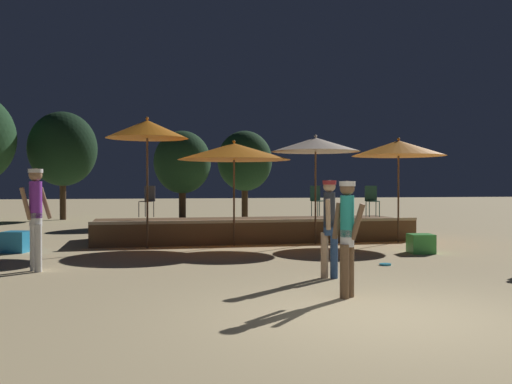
# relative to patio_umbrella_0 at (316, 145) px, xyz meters

# --- Properties ---
(ground_plane) EXTENTS (120.00, 120.00, 0.00)m
(ground_plane) POSITION_rel_patio_umbrella_0_xyz_m (-1.83, -8.27, -2.66)
(ground_plane) COLOR #D1B784
(wooden_deck) EXTENTS (8.94, 2.80, 0.66)m
(wooden_deck) POSITION_rel_patio_umbrella_0_xyz_m (-1.42, 1.55, -2.37)
(wooden_deck) COLOR brown
(wooden_deck) RESTS_ON ground
(patio_umbrella_0) EXTENTS (2.39, 2.39, 2.94)m
(patio_umbrella_0) POSITION_rel_patio_umbrella_0_xyz_m (0.00, 0.00, 0.00)
(patio_umbrella_0) COLOR brown
(patio_umbrella_0) RESTS_ON ground
(patio_umbrella_1) EXTENTS (2.06, 2.06, 3.29)m
(patio_umbrella_1) POSITION_rel_patio_umbrella_0_xyz_m (-4.44, -0.07, 0.32)
(patio_umbrella_1) COLOR brown
(patio_umbrella_1) RESTS_ON ground
(patio_umbrella_2) EXTENTS (2.57, 2.57, 2.90)m
(patio_umbrella_2) POSITION_rel_patio_umbrella_0_xyz_m (2.38, -0.06, -0.07)
(patio_umbrella_2) COLOR brown
(patio_umbrella_2) RESTS_ON ground
(patio_umbrella_3) EXTENTS (2.95, 2.95, 2.76)m
(patio_umbrella_3) POSITION_rel_patio_umbrella_0_xyz_m (-2.22, 0.02, -0.21)
(patio_umbrella_3) COLOR brown
(patio_umbrella_3) RESTS_ON ground
(cube_seat_0) EXTENTS (0.62, 0.62, 0.44)m
(cube_seat_0) POSITION_rel_patio_umbrella_0_xyz_m (1.76, -2.48, -2.44)
(cube_seat_0) COLOR #4CC651
(cube_seat_0) RESTS_ON ground
(cube_seat_1) EXTENTS (0.50, 0.50, 0.42)m
(cube_seat_1) POSITION_rel_patio_umbrella_0_xyz_m (-2.52, 0.48, -2.45)
(cube_seat_1) COLOR #4CC651
(cube_seat_1) RESTS_ON ground
(cube_seat_2) EXTENTS (0.67, 0.67, 0.49)m
(cube_seat_2) POSITION_rel_patio_umbrella_0_xyz_m (-7.49, -0.32, -2.42)
(cube_seat_2) COLOR #2D9EDB
(cube_seat_2) RESTS_ON ground
(person_0) EXTENTS (0.55, 0.41, 1.89)m
(person_0) POSITION_rel_patio_umbrella_0_xyz_m (-6.54, -3.56, -1.56)
(person_0) COLOR white
(person_0) RESTS_ON ground
(person_1) EXTENTS (0.40, 0.43, 1.65)m
(person_1) POSITION_rel_patio_umbrella_0_xyz_m (-1.85, -7.06, -1.75)
(person_1) COLOR brown
(person_1) RESTS_ON ground
(person_2) EXTENTS (0.29, 0.45, 1.67)m
(person_2) POSITION_rel_patio_umbrella_0_xyz_m (-1.52, -5.41, -1.73)
(person_2) COLOR tan
(person_2) RESTS_ON ground
(bistro_chair_0) EXTENTS (0.48, 0.48, 0.90)m
(bistro_chair_0) POSITION_rel_patio_umbrella_0_xyz_m (-4.37, 2.10, -1.46)
(bistro_chair_0) COLOR #47474C
(bistro_chair_0) RESTS_ON wooden_deck
(bistro_chair_1) EXTENTS (0.44, 0.44, 0.90)m
(bistro_chair_1) POSITION_rel_patio_umbrella_0_xyz_m (0.53, 1.50, -1.46)
(bistro_chair_1) COLOR #1E4C47
(bistro_chair_1) RESTS_ON wooden_deck
(bistro_chair_2) EXTENTS (0.40, 0.40, 0.90)m
(bistro_chair_2) POSITION_rel_patio_umbrella_0_xyz_m (2.01, 0.89, -1.46)
(bistro_chair_2) COLOR #1E4C47
(bistro_chair_2) RESTS_ON wooden_deck
(frisbee_disc) EXTENTS (0.23, 0.23, 0.03)m
(frisbee_disc) POSITION_rel_patio_umbrella_0_xyz_m (0.08, -4.16, -2.65)
(frisbee_disc) COLOR #33B2D8
(frisbee_disc) RESTS_ON ground
(background_tree_0) EXTENTS (2.28, 2.28, 3.76)m
(background_tree_0) POSITION_rel_patio_umbrella_0_xyz_m (-2.86, 8.36, -0.18)
(background_tree_0) COLOR #3D2B1C
(background_tree_0) RESTS_ON ground
(background_tree_1) EXTENTS (3.07, 3.07, 4.91)m
(background_tree_1) POSITION_rel_patio_umbrella_0_xyz_m (-7.92, 12.57, 0.55)
(background_tree_1) COLOR #3D2B1C
(background_tree_1) RESTS_ON ground
(background_tree_2) EXTENTS (2.43, 2.43, 3.99)m
(background_tree_2) POSITION_rel_patio_umbrella_0_xyz_m (0.05, 10.21, -0.03)
(background_tree_2) COLOR #3D2B1C
(background_tree_2) RESTS_ON ground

